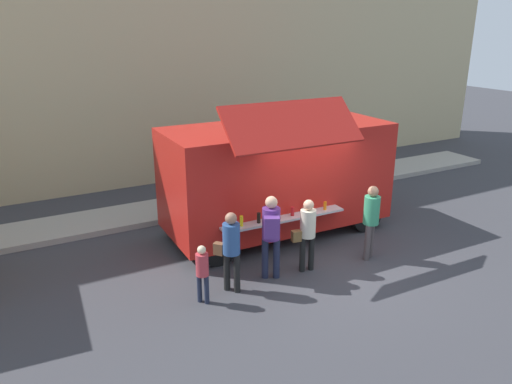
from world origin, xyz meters
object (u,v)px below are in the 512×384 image
(customer_rear_waiting, at_px, (231,245))
(customer_extra_browsing, at_px, (371,216))
(food_truck_main, at_px, (278,175))
(trash_bin, at_px, (342,170))
(customer_mid_with_backpack, at_px, (271,230))
(child_near_queue, at_px, (202,269))
(customer_front_ordering, at_px, (307,229))

(customer_rear_waiting, distance_m, customer_extra_browsing, 3.32)
(food_truck_main, relative_size, trash_bin, 5.62)
(customer_mid_with_backpack, height_order, customer_rear_waiting, customer_mid_with_backpack)
(customer_extra_browsing, bearing_deg, food_truck_main, -5.17)
(customer_mid_with_backpack, xyz_separation_m, child_near_queue, (-1.58, -0.20, -0.39))
(food_truck_main, xyz_separation_m, customer_extra_browsing, (1.04, -2.25, -0.48))
(customer_rear_waiting, height_order, child_near_queue, customer_rear_waiting)
(child_near_queue, bearing_deg, customer_front_ordering, -34.07)
(customer_front_ordering, bearing_deg, customer_extra_browsing, -88.08)
(customer_mid_with_backpack, bearing_deg, customer_front_ordering, -66.14)
(customer_front_ordering, relative_size, customer_extra_browsing, 0.94)
(food_truck_main, xyz_separation_m, customer_front_ordering, (-0.52, -2.08, -0.54))
(customer_front_ordering, bearing_deg, trash_bin, -36.38)
(trash_bin, height_order, child_near_queue, child_near_queue)
(child_near_queue, bearing_deg, customer_rear_waiting, -24.91)
(child_near_queue, bearing_deg, customer_extra_browsing, -37.95)
(customer_rear_waiting, bearing_deg, customer_extra_browsing, -42.24)
(customer_front_ordering, xyz_separation_m, child_near_queue, (-2.41, -0.15, -0.25))
(customer_mid_with_backpack, distance_m, child_near_queue, 1.64)
(food_truck_main, bearing_deg, child_near_queue, -141.88)
(customer_rear_waiting, relative_size, customer_extra_browsing, 0.97)
(customer_mid_with_backpack, xyz_separation_m, customer_rear_waiting, (-0.92, -0.05, -0.12))
(customer_front_ordering, height_order, customer_extra_browsing, customer_extra_browsing)
(trash_bin, relative_size, customer_front_ordering, 0.61)
(customer_extra_browsing, bearing_deg, customer_mid_with_backpack, 54.57)
(customer_front_ordering, height_order, child_near_queue, customer_front_ordering)
(trash_bin, xyz_separation_m, customer_extra_browsing, (-2.79, -4.58, 0.53))
(customer_rear_waiting, height_order, customer_extra_browsing, customer_extra_browsing)
(customer_mid_with_backpack, bearing_deg, child_near_queue, 124.72)
(trash_bin, distance_m, child_near_queue, 8.15)
(trash_bin, bearing_deg, customer_front_ordering, -134.69)
(customer_front_ordering, height_order, customer_mid_with_backpack, customer_mid_with_backpack)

